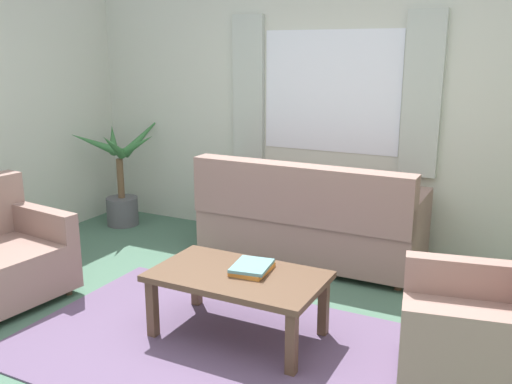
# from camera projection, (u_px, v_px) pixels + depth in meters

# --- Properties ---
(ground_plane) EXTENTS (6.24, 6.24, 0.00)m
(ground_plane) POSITION_uv_depth(u_px,v_px,m) (206.00, 344.00, 3.55)
(ground_plane) COLOR #476B56
(wall_back) EXTENTS (5.32, 0.12, 2.60)m
(wall_back) POSITION_uv_depth(u_px,v_px,m) (332.00, 108.00, 5.18)
(wall_back) COLOR beige
(wall_back) RESTS_ON ground_plane
(window_with_curtains) EXTENTS (1.98, 0.07, 1.40)m
(window_with_curtains) POSITION_uv_depth(u_px,v_px,m) (330.00, 92.00, 5.07)
(window_with_curtains) COLOR white
(area_rug) EXTENTS (2.39, 1.65, 0.01)m
(area_rug) POSITION_uv_depth(u_px,v_px,m) (206.00, 343.00, 3.54)
(area_rug) COLOR #604C6B
(area_rug) RESTS_ON ground_plane
(couch) EXTENTS (1.90, 0.82, 0.92)m
(couch) POSITION_uv_depth(u_px,v_px,m) (309.00, 222.00, 4.84)
(couch) COLOR gray
(couch) RESTS_ON ground_plane
(armchair_right) EXTENTS (0.96, 0.98, 0.88)m
(armchair_right) POSITION_uv_depth(u_px,v_px,m) (492.00, 336.00, 2.93)
(armchair_right) COLOR gray
(armchair_right) RESTS_ON ground_plane
(coffee_table) EXTENTS (1.10, 0.64, 0.44)m
(coffee_table) POSITION_uv_depth(u_px,v_px,m) (238.00, 282.00, 3.56)
(coffee_table) COLOR brown
(coffee_table) RESTS_ON ground_plane
(book_stack_on_table) EXTENTS (0.27, 0.31, 0.05)m
(book_stack_on_table) POSITION_uv_depth(u_px,v_px,m) (252.00, 268.00, 3.57)
(book_stack_on_table) COLOR orange
(book_stack_on_table) RESTS_ON coffee_table
(potted_plant) EXTENTS (0.89, 1.05, 1.16)m
(potted_plant) POSITION_uv_depth(u_px,v_px,m) (122.00, 180.00, 5.88)
(potted_plant) COLOR #56565B
(potted_plant) RESTS_ON ground_plane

